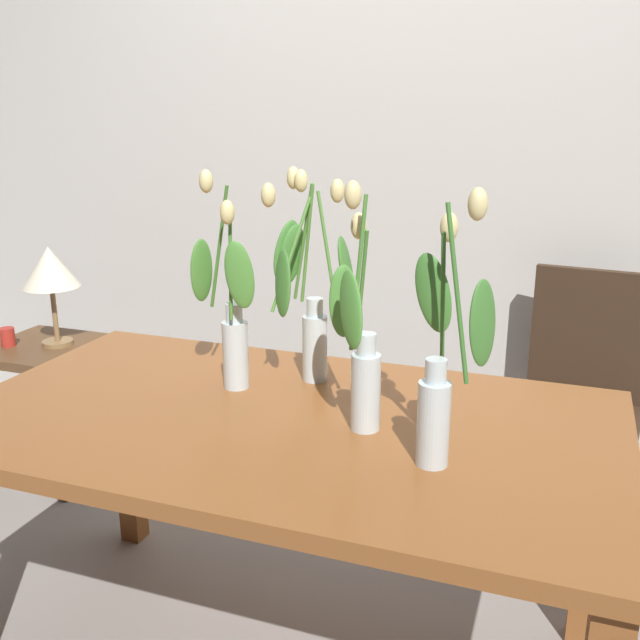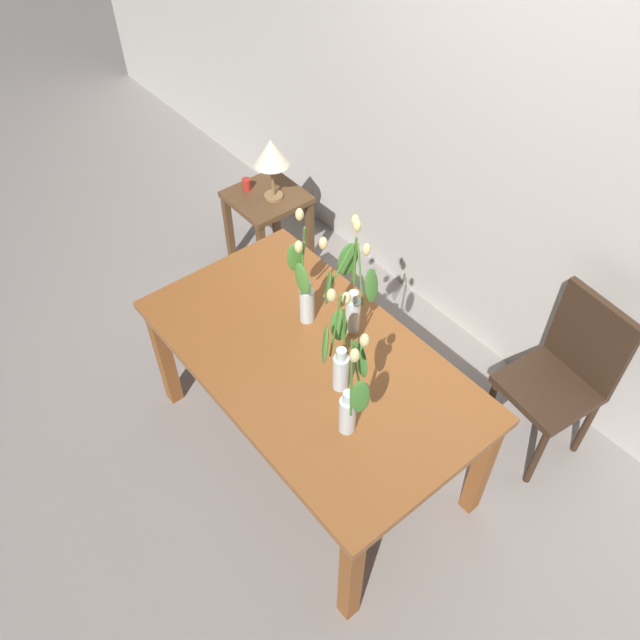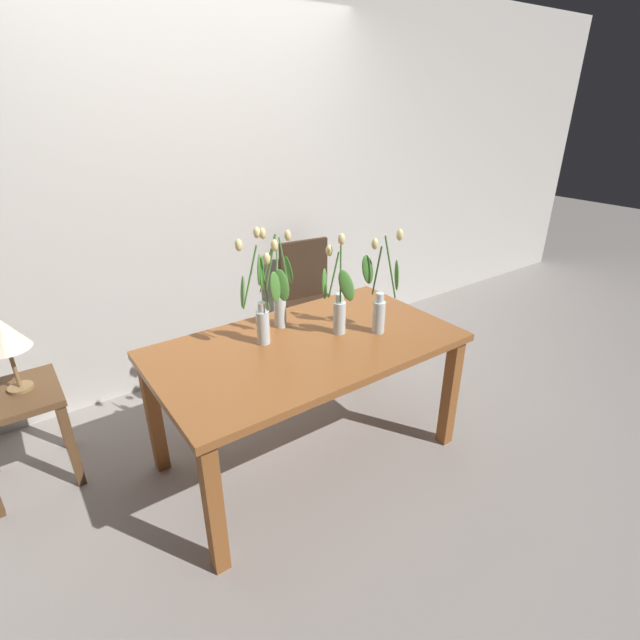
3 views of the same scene
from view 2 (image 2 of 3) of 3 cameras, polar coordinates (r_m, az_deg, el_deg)
The scene contains 11 objects.
ground_plane at distance 3.40m, azimuth -0.73°, elevation -11.35°, with size 18.00×18.00×0.00m, color gray.
room_wall_rear at distance 3.20m, azimuth 18.36°, elevation 15.56°, with size 9.00×0.10×2.70m, color beige.
dining_table at distance 2.88m, azimuth -0.85°, elevation -4.42°, with size 1.60×0.90×0.74m.
tulip_vase_0 at distance 2.57m, azimuth 1.68°, elevation -3.38°, with size 0.14×0.19×0.57m.
tulip_vase_1 at distance 2.42m, azimuth 2.83°, elevation -7.27°, with size 0.20×0.15×0.57m.
tulip_vase_2 at distance 2.83m, azimuth -1.42°, elevation 2.67°, with size 0.22×0.14×0.56m.
tulip_vase_3 at distance 2.76m, azimuth 2.81°, elevation 2.71°, with size 0.24×0.24×0.57m.
dining_chair at distance 3.24m, azimuth 21.09°, elevation -4.35°, with size 0.45×0.45×0.93m.
side_table at distance 4.12m, azimuth -4.73°, elevation 9.80°, with size 0.44×0.44×0.55m.
table_lamp at distance 3.86m, azimuth -4.43°, elevation 14.65°, with size 0.22×0.22×0.40m.
pillar_candle at distance 4.09m, azimuth -6.61°, elevation 12.02°, with size 0.06×0.06×0.07m, color #B72D23.
Camera 2 is at (1.44, -1.11, 2.88)m, focal length 35.64 mm.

